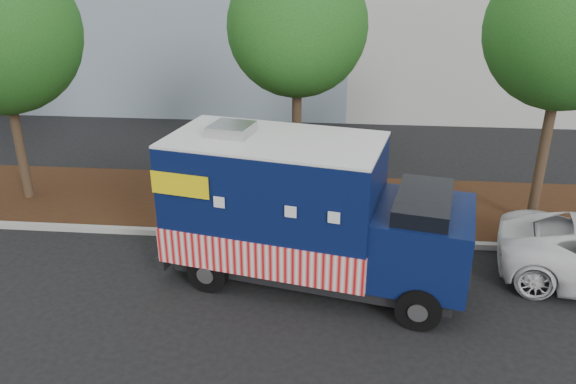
{
  "coord_description": "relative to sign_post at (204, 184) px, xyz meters",
  "views": [
    {
      "loc": [
        1.7,
        -11.06,
        6.69
      ],
      "look_at": [
        0.61,
        0.6,
        1.66
      ],
      "focal_mm": 35.0,
      "sensor_mm": 36.0,
      "label": 1
    }
  ],
  "objects": [
    {
      "name": "mulch_strip",
      "position": [
        1.69,
        1.53,
        -1.12
      ],
      "size": [
        120.0,
        4.0,
        0.15
      ],
      "primitive_type": "cube",
      "color": "black",
      "rests_on": "ground"
    },
    {
      "name": "curb",
      "position": [
        1.69,
        -0.57,
        -1.12
      ],
      "size": [
        120.0,
        0.18,
        0.15
      ],
      "primitive_type": "cube",
      "color": "#9E9E99",
      "rests_on": "ground"
    },
    {
      "name": "sign_post",
      "position": [
        0.0,
        0.0,
        0.0
      ],
      "size": [
        0.06,
        0.06,
        2.4
      ],
      "primitive_type": "cube",
      "color": "#473828",
      "rests_on": "ground"
    },
    {
      "name": "tree_b",
      "position": [
        2.25,
        1.72,
        3.72
      ],
      "size": [
        3.61,
        3.61,
        6.74
      ],
      "color": "#38281C",
      "rests_on": "ground"
    },
    {
      "name": "tree_c",
      "position": [
        8.51,
        0.77,
        3.83
      ],
      "size": [
        3.7,
        3.7,
        6.89
      ],
      "color": "#38281C",
      "rests_on": "ground"
    },
    {
      "name": "ground",
      "position": [
        1.69,
        -1.97,
        -1.2
      ],
      "size": [
        120.0,
        120.0,
        0.0
      ],
      "primitive_type": "plane",
      "color": "black",
      "rests_on": "ground"
    },
    {
      "name": "food_truck",
      "position": [
        2.65,
        -2.28,
        0.34
      ],
      "size": [
        6.8,
        3.65,
        3.4
      ],
      "rotation": [
        0.0,
        0.0,
        -0.21
      ],
      "color": "black",
      "rests_on": "ground"
    }
  ]
}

